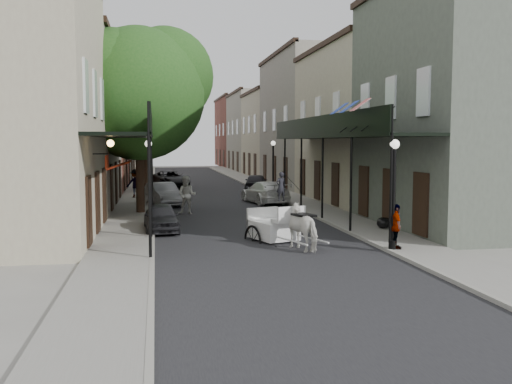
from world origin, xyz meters
name	(u,v)px	position (x,y,z in m)	size (l,w,h in m)	color
ground	(263,246)	(0.00, 0.00, 0.00)	(140.00, 140.00, 0.00)	gray
road	(211,195)	(0.00, 20.00, 0.01)	(8.00, 90.00, 0.01)	black
sidewalk_left	(138,196)	(-5.00, 20.00, 0.06)	(2.20, 90.00, 0.12)	gray
sidewalk_right	(280,193)	(5.00, 20.00, 0.06)	(2.20, 90.00, 0.12)	gray
building_row_left	(97,124)	(-8.60, 30.00, 5.25)	(5.00, 80.00, 10.50)	#B4AD90
building_row_right	(295,125)	(8.60, 30.00, 5.25)	(5.00, 80.00, 10.50)	gray
gallery_left	(133,135)	(-4.79, 6.98, 4.05)	(2.20, 18.05, 4.88)	black
gallery_right	(333,136)	(4.79, 6.98, 4.05)	(2.20, 18.05, 4.88)	black
tree_near	(147,89)	(-4.20, 10.18, 6.49)	(7.31, 6.80, 9.63)	#382619
tree_far	(149,114)	(-4.25, 24.18, 5.84)	(6.45, 6.00, 8.61)	#382619
lamppost_right_near	(394,192)	(4.10, -2.00, 2.05)	(0.32, 0.32, 3.71)	black
lamppost_left	(149,180)	(-4.10, 6.00, 2.05)	(0.32, 0.32, 3.71)	black
lamppost_right_far	(273,167)	(4.10, 18.00, 2.05)	(0.32, 0.32, 3.71)	black
horse	(305,227)	(1.30, -1.00, 0.80)	(0.86, 1.89, 1.59)	silver
carriage	(269,213)	(0.46, 1.34, 1.04)	(2.16, 2.66, 2.67)	black
pedestrian_walking	(187,195)	(-2.21, 9.65, 0.99)	(0.96, 0.75, 1.98)	beige
pedestrian_sidewalk_left	(135,183)	(-5.13, 18.04, 1.04)	(1.19, 0.68, 1.84)	gray
pedestrian_sidewalk_right	(396,227)	(4.20, -2.00, 0.89)	(0.90, 0.37, 1.53)	gray
car_left_near	(161,218)	(-3.60, 4.00, 0.59)	(1.39, 3.45, 1.18)	black
car_left_mid	(163,194)	(-3.40, 14.00, 0.67)	(1.43, 4.09, 1.35)	#949499
car_left_far	(170,179)	(-2.60, 27.28, 0.70)	(2.33, 5.05, 1.40)	black
car_right_near	(265,192)	(2.78, 14.00, 0.68)	(1.91, 4.71, 1.37)	silver
car_right_far	(256,183)	(3.60, 21.89, 0.70)	(1.65, 4.10, 1.40)	black
trash_bags	(384,223)	(5.72, 2.60, 0.34)	(0.82, 0.97, 0.48)	black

